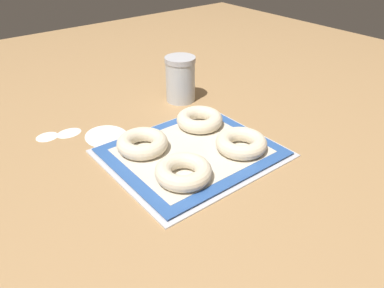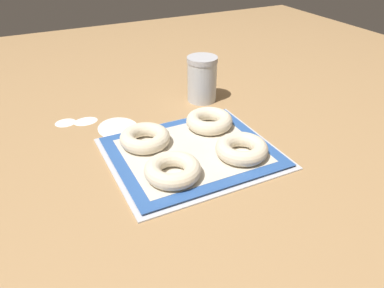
# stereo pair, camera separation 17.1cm
# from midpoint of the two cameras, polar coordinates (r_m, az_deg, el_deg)

# --- Properties ---
(ground_plane) EXTENTS (2.80, 2.80, 0.00)m
(ground_plane) POSITION_cam_midpoint_polar(r_m,az_deg,el_deg) (0.97, 4.42, -1.79)
(ground_plane) COLOR #A87F51
(baking_tray) EXTENTS (0.42, 0.36, 0.01)m
(baking_tray) POSITION_cam_midpoint_polar(r_m,az_deg,el_deg) (0.96, 5.06, -1.63)
(baking_tray) COLOR silver
(baking_tray) RESTS_ON ground_plane
(baking_mat) EXTENTS (0.40, 0.34, 0.00)m
(baking_mat) POSITION_cam_midpoint_polar(r_m,az_deg,el_deg) (0.96, 5.08, -1.37)
(baking_mat) COLOR #2D569E
(baking_mat) RESTS_ON baking_tray
(bagel_front_left) EXTENTS (0.13, 0.13, 0.04)m
(bagel_front_left) POSITION_cam_midpoint_polar(r_m,az_deg,el_deg) (0.85, 2.75, -4.31)
(bagel_front_left) COLOR beige
(bagel_front_left) RESTS_ON baking_mat
(bagel_front_right) EXTENTS (0.13, 0.13, 0.04)m
(bagel_front_right) POSITION_cam_midpoint_polar(r_m,az_deg,el_deg) (0.95, 12.73, -0.98)
(bagel_front_right) COLOR beige
(bagel_front_right) RESTS_ON baking_mat
(bagel_back_left) EXTENTS (0.13, 0.13, 0.04)m
(bagel_back_left) POSITION_cam_midpoint_polar(r_m,az_deg,el_deg) (0.97, -2.26, 0.66)
(bagel_back_left) COLOR beige
(bagel_back_left) RESTS_ON baking_mat
(bagel_back_right) EXTENTS (0.13, 0.13, 0.04)m
(bagel_back_right) POSITION_cam_midpoint_polar(r_m,az_deg,el_deg) (1.06, 7.26, 3.30)
(bagel_back_right) COLOR beige
(bagel_back_right) RESTS_ON baking_mat
(flour_canister) EXTENTS (0.10, 0.10, 0.15)m
(flour_canister) POSITION_cam_midpoint_polar(r_m,az_deg,el_deg) (1.23, 5.57, 9.68)
(flour_canister) COLOR silver
(flour_canister) RESTS_ON ground_plane
(flour_patch_near) EXTENTS (0.12, 0.14, 0.00)m
(flour_patch_near) POSITION_cam_midpoint_polar(r_m,az_deg,el_deg) (1.09, -6.87, 2.29)
(flour_patch_near) COLOR white
(flour_patch_near) RESTS_ON ground_plane
(flour_patch_far) EXTENTS (0.07, 0.05, 0.00)m
(flour_patch_far) POSITION_cam_midpoint_polar(r_m,az_deg,el_deg) (1.14, -11.89, 3.25)
(flour_patch_far) COLOR white
(flour_patch_far) RESTS_ON ground_plane
(flour_patch_side) EXTENTS (0.06, 0.05, 0.00)m
(flour_patch_side) POSITION_cam_midpoint_polar(r_m,az_deg,el_deg) (1.15, -14.82, 2.99)
(flour_patch_side) COLOR white
(flour_patch_side) RESTS_ON ground_plane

